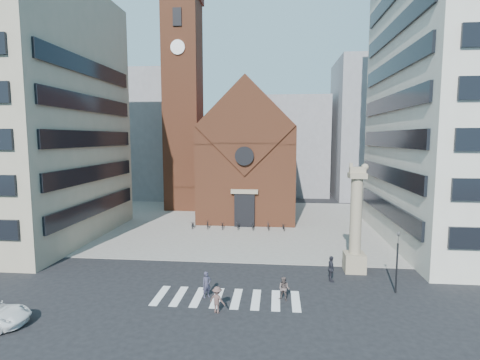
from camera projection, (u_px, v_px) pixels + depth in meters
name	position (u px, v px, depth m)	size (l,w,h in m)	color
ground	(225.00, 281.00, 27.88)	(120.00, 120.00, 0.00)	black
piazza	(246.00, 223.00, 46.67)	(46.00, 30.00, 0.05)	gray
zebra_crossing	(227.00, 298.00, 24.86)	(10.20, 3.20, 0.01)	white
church	(250.00, 157.00, 51.73)	(12.00, 16.65, 18.00)	brown
campanile	(183.00, 103.00, 54.76)	(5.50, 5.50, 31.20)	brown
building_left	(8.00, 115.00, 38.65)	(18.00, 20.00, 26.00)	tan
bg_block_left	(146.00, 136.00, 68.15)	(16.00, 14.00, 22.00)	gray
bg_block_mid	(289.00, 146.00, 70.77)	(14.00, 12.00, 18.00)	gray
bg_block_right	(381.00, 130.00, 65.90)	(16.00, 14.00, 24.00)	gray
lion_column	(356.00, 229.00, 29.48)	(1.63, 1.60, 8.68)	tan
traffic_light	(397.00, 261.00, 25.46)	(0.13, 0.16, 4.30)	black
pedestrian_0	(207.00, 284.00, 24.94)	(0.64, 0.42, 1.75)	#302E40
pedestrian_1	(284.00, 289.00, 24.46)	(0.76, 0.59, 1.57)	#554744
pedestrian_2	(331.00, 269.00, 27.63)	(1.14, 0.47, 1.94)	#24242C
pedestrian_3	(217.00, 300.00, 22.74)	(1.06, 0.61, 1.64)	brown
scooter_0	(193.00, 225.00, 43.93)	(0.54, 1.56, 0.82)	black
scooter_1	(208.00, 225.00, 43.75)	(0.43, 1.51, 0.91)	black
scooter_2	(223.00, 225.00, 43.58)	(0.54, 1.56, 0.82)	black
scooter_3	(238.00, 225.00, 43.41)	(0.43, 1.51, 0.91)	black
scooter_4	(253.00, 226.00, 43.24)	(0.54, 1.56, 0.82)	black
scooter_5	(268.00, 226.00, 43.06)	(0.43, 1.51, 0.91)	black
scooter_6	(284.00, 227.00, 42.89)	(0.54, 1.56, 0.82)	black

